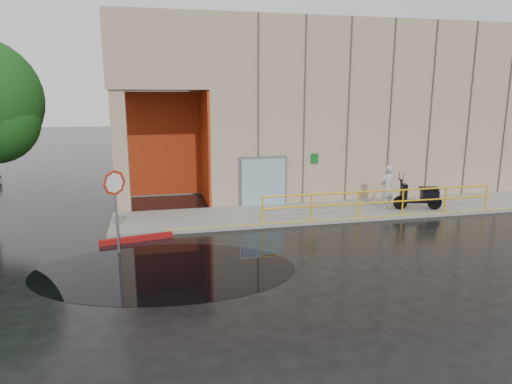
{
  "coord_description": "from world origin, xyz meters",
  "views": [
    {
      "loc": [
        -4.33,
        -12.61,
        4.85
      ],
      "look_at": [
        -0.78,
        3.0,
        1.38
      ],
      "focal_mm": 32.0,
      "sensor_mm": 36.0,
      "label": 1
    }
  ],
  "objects_px": {
    "scooter": "(419,189)",
    "stop_sign": "(115,193)",
    "person": "(387,187)",
    "red_curb": "(136,239)"
  },
  "relations": [
    {
      "from": "scooter",
      "to": "stop_sign",
      "type": "distance_m",
      "value": 12.03
    },
    {
      "from": "red_curb",
      "to": "stop_sign",
      "type": "bearing_deg",
      "value": -115.26
    },
    {
      "from": "stop_sign",
      "to": "red_curb",
      "type": "xyz_separation_m",
      "value": [
        0.5,
        1.06,
        -1.81
      ]
    },
    {
      "from": "person",
      "to": "red_curb",
      "type": "distance_m",
      "value": 10.2
    },
    {
      "from": "scooter",
      "to": "person",
      "type": "bearing_deg",
      "value": 177.63
    },
    {
      "from": "stop_sign",
      "to": "person",
      "type": "bearing_deg",
      "value": -4.56
    },
    {
      "from": "person",
      "to": "scooter",
      "type": "xyz_separation_m",
      "value": [
        1.25,
        -0.35,
        -0.05
      ]
    },
    {
      "from": "stop_sign",
      "to": "red_curb",
      "type": "distance_m",
      "value": 2.16
    },
    {
      "from": "scooter",
      "to": "red_curb",
      "type": "distance_m",
      "value": 11.38
    },
    {
      "from": "person",
      "to": "stop_sign",
      "type": "bearing_deg",
      "value": -12.04
    }
  ]
}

